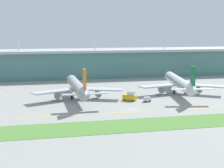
# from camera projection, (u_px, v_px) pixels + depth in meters

# --- Properties ---
(ground_plane) EXTENTS (600.00, 600.00, 0.00)m
(ground_plane) POSITION_uv_depth(u_px,v_px,m) (131.00, 109.00, 152.24)
(ground_plane) COLOR gray
(terminal_building) EXTENTS (288.00, 34.00, 30.34)m
(terminal_building) POSITION_uv_depth(u_px,v_px,m) (94.00, 63.00, 256.80)
(terminal_building) COLOR slate
(terminal_building) RESTS_ON ground
(airliner_near_middle) EXTENTS (48.78, 59.27, 18.90)m
(airliner_near_middle) POSITION_uv_depth(u_px,v_px,m) (77.00, 87.00, 174.60)
(airliner_near_middle) COLOR #ADB2BC
(airliner_near_middle) RESTS_ON ground
(airliner_far_middle) EXTENTS (48.08, 62.45, 18.90)m
(airliner_far_middle) POSITION_uv_depth(u_px,v_px,m) (179.00, 83.00, 188.76)
(airliner_far_middle) COLOR silver
(airliner_far_middle) RESTS_ON ground
(taxiway_stripe_mid_west) EXTENTS (28.00, 0.70, 0.04)m
(taxiway_stripe_mid_west) POSITION_uv_depth(u_px,v_px,m) (50.00, 116.00, 139.80)
(taxiway_stripe_mid_west) COLOR yellow
(taxiway_stripe_mid_west) RESTS_ON ground
(taxiway_stripe_centre) EXTENTS (28.00, 0.70, 0.04)m
(taxiway_stripe_centre) POSITION_uv_depth(u_px,v_px,m) (127.00, 112.00, 146.78)
(taxiway_stripe_centre) COLOR yellow
(taxiway_stripe_centre) RESTS_ON ground
(taxiway_stripe_mid_east) EXTENTS (28.00, 0.70, 0.04)m
(taxiway_stripe_mid_east) POSITION_uv_depth(u_px,v_px,m) (197.00, 109.00, 153.76)
(taxiway_stripe_mid_east) COLOR yellow
(taxiway_stripe_mid_east) RESTS_ON ground
(grass_verge) EXTENTS (300.00, 18.00, 0.10)m
(grass_verge) POSITION_uv_depth(u_px,v_px,m) (148.00, 124.00, 128.21)
(grass_verge) COLOR #518438
(grass_verge) RESTS_ON ground
(fuel_truck) EXTENTS (7.10, 6.73, 4.95)m
(fuel_truck) POSITION_uv_depth(u_px,v_px,m) (130.00, 96.00, 170.62)
(fuel_truck) COLOR gold
(fuel_truck) RESTS_ON ground
(baggage_cart) EXTENTS (3.86, 2.55, 2.48)m
(baggage_cart) POSITION_uv_depth(u_px,v_px,m) (147.00, 99.00, 168.04)
(baggage_cart) COLOR silver
(baggage_cart) RESTS_ON ground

